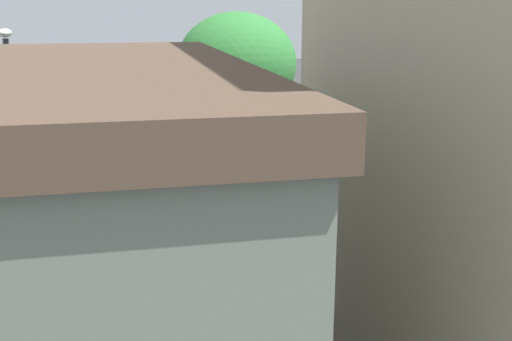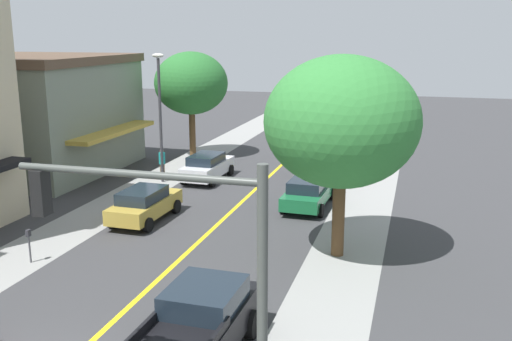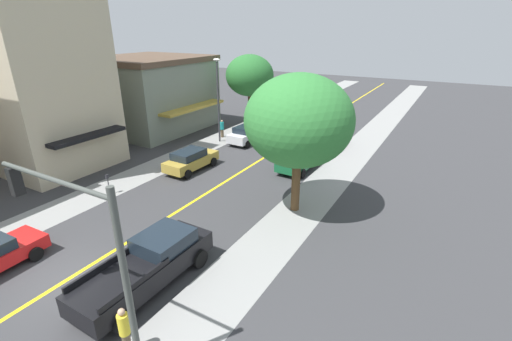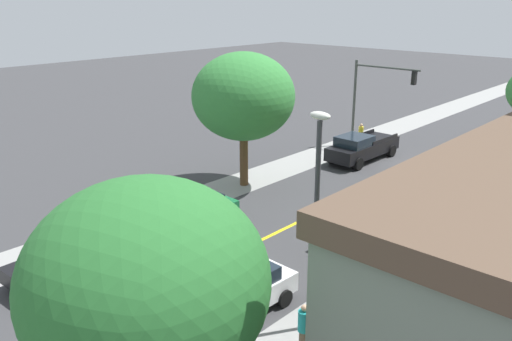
{
  "view_description": "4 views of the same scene",
  "coord_description": "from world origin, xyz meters",
  "views": [
    {
      "loc": [
        -23.61,
        15.76,
        7.79
      ],
      "look_at": [
        -0.67,
        10.74,
        1.53
      ],
      "focal_mm": 43.1,
      "sensor_mm": 36.0,
      "label": 1
    },
    {
      "loc": [
        8.33,
        -10.65,
        8.33
      ],
      "look_at": [
        1.17,
        14.6,
        2.05
      ],
      "focal_mm": 40.56,
      "sensor_mm": 36.0,
      "label": 2
    },
    {
      "loc": [
        12.65,
        -6.35,
        9.69
      ],
      "look_at": [
        2.93,
        10.57,
        1.74
      ],
      "focal_mm": 24.86,
      "sensor_mm": 36.0,
      "label": 3
    },
    {
      "loc": [
        -14.22,
        30.93,
        10.36
      ],
      "look_at": [
        2.64,
        12.54,
        2.08
      ],
      "focal_mm": 36.74,
      "sensor_mm": 36.0,
      "label": 4
    }
  ],
  "objects": [
    {
      "name": "black_pickup_truck",
      "position": [
        3.17,
        1.61,
        0.93
      ],
      "size": [
        2.36,
        6.06,
        1.85
      ],
      "rotation": [
        0.0,
        0.0,
        1.55
      ],
      "color": "black",
      "rests_on": "ground"
    },
    {
      "name": "parking_meter",
      "position": [
        -5.22,
        6.41,
        0.85
      ],
      "size": [
        0.12,
        0.18,
        1.29
      ],
      "color": "#4C4C51",
      "rests_on": "ground"
    },
    {
      "name": "gold_sedan_left_curb",
      "position": [
        -3.35,
        12.06,
        0.79
      ],
      "size": [
        2.06,
        4.32,
        1.51
      ],
      "rotation": [
        0.0,
        0.0,
        1.54
      ],
      "color": "#B29338",
      "rests_on": "ground"
    },
    {
      "name": "street_lamp",
      "position": [
        -5.58,
        18.76,
        4.4
      ],
      "size": [
        0.7,
        0.36,
        7.23
      ],
      "color": "#38383D",
      "rests_on": "ground"
    },
    {
      "name": "street_tree_left_far",
      "position": [
        5.64,
        10.3,
        5.15
      ],
      "size": [
        5.72,
        5.72,
        7.6
      ],
      "color": "brown",
      "rests_on": "ground"
    },
    {
      "name": "traffic_light_mast",
      "position": [
        4.32,
        -1.46,
        4.18
      ],
      "size": [
        4.93,
        0.32,
        6.17
      ],
      "rotation": [
        0.0,
        0.0,
        3.14
      ],
      "color": "#474C47",
      "rests_on": "ground"
    },
    {
      "name": "street_tree_right_corner",
      "position": [
        -6.5,
        25.69,
        5.01
      ],
      "size": [
        4.93,
        4.93,
        7.12
      ],
      "color": "brown",
      "rests_on": "ground"
    },
    {
      "name": "green_sedan_right_curb",
      "position": [
        3.39,
        16.22,
        0.77
      ],
      "size": [
        2.14,
        4.73,
        1.47
      ],
      "rotation": [
        0.0,
        0.0,
        1.54
      ],
      "color": "#196638",
      "rests_on": "ground"
    },
    {
      "name": "pale_office_building",
      "position": [
        -14.31,
        7.88,
        6.85
      ],
      "size": [
        11.79,
        7.39,
        13.68
      ],
      "rotation": [
        0.0,
        0.0,
        -1.57
      ],
      "color": "beige",
      "rests_on": "ground"
    },
    {
      "name": "sidewalk_right",
      "position": [
        5.97,
        0.0,
        0.0
      ],
      "size": [
        2.84,
        126.0,
        0.01
      ],
      "primitive_type": "cube",
      "color": "gray",
      "rests_on": "ground"
    },
    {
      "name": "road_centerline_stripe",
      "position": [
        0.0,
        0.0,
        0.0
      ],
      "size": [
        0.2,
        126.0,
        0.0
      ],
      "primitive_type": "cube",
      "color": "yellow",
      "rests_on": "ground"
    },
    {
      "name": "corner_shop_building",
      "position": [
        -14.3,
        19.28,
        3.52
      ],
      "size": [
        11.15,
        10.66,
        7.02
      ],
      "rotation": [
        0.0,
        0.0,
        -1.57
      ],
      "color": "gray",
      "rests_on": "ground"
    },
    {
      "name": "pedestrian_teal_shirt",
      "position": [
        -6.14,
        19.97,
        0.86
      ],
      "size": [
        0.38,
        0.38,
        1.64
      ],
      "rotation": [
        0.0,
        0.0,
        0.0
      ],
      "color": "brown",
      "rests_on": "ground"
    },
    {
      "name": "ground_plane",
      "position": [
        0.0,
        0.0,
        0.0
      ],
      "size": [
        140.0,
        140.0,
        0.0
      ],
      "primitive_type": "plane",
      "color": "#38383A"
    },
    {
      "name": "small_dog",
      "position": [
        -4.73,
        -0.03,
        0.33
      ],
      "size": [
        0.66,
        0.46,
        0.51
      ],
      "rotation": [
        0.0,
        0.0,
        0.47
      ],
      "color": "silver",
      "rests_on": "ground"
    },
    {
      "name": "white_sedan_left_curb",
      "position": [
        -3.22,
        19.81,
        0.81
      ],
      "size": [
        2.07,
        4.41,
        1.55
      ],
      "rotation": [
        0.0,
        0.0,
        1.54
      ],
      "color": "silver",
      "rests_on": "ground"
    },
    {
      "name": "pedestrian_yellow_shirt",
      "position": [
        4.95,
        -1.17,
        0.93
      ],
      "size": [
        0.35,
        0.35,
        1.76
      ],
      "rotation": [
        0.0,
        0.0,
        2.13
      ],
      "color": "brown",
      "rests_on": "ground"
    },
    {
      "name": "black_sedan_right_curb",
      "position": [
        3.49,
        22.32,
        0.76
      ],
      "size": [
        2.18,
        4.8,
        1.44
      ],
      "rotation": [
        0.0,
        0.0,
        1.62
      ],
      "color": "black",
      "rests_on": "ground"
    }
  ]
}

